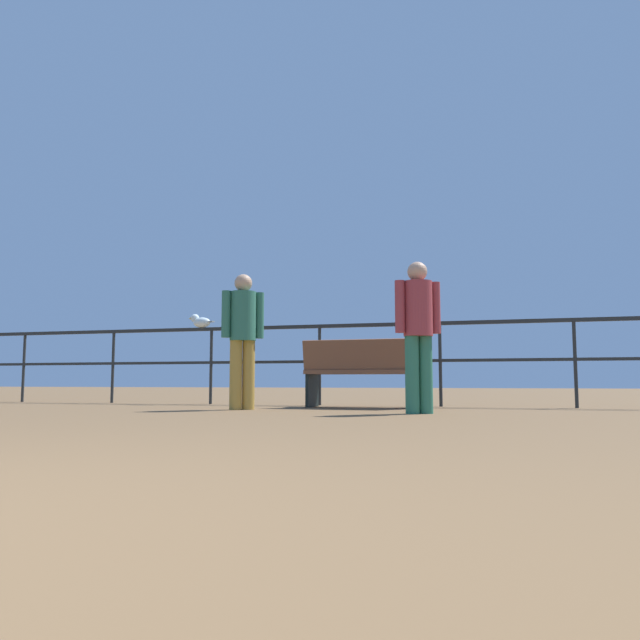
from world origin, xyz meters
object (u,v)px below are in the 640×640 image
at_px(person_by_bench, 418,326).
at_px(person_at_railing, 243,331).
at_px(bench_near_left, 362,369).
at_px(seagull_on_rail, 201,321).

bearing_deg(person_by_bench, person_at_railing, 170.96).
distance_m(person_by_bench, person_at_railing, 2.13).
bearing_deg(person_at_railing, person_by_bench, -9.04).
bearing_deg(person_at_railing, bench_near_left, 34.46).
relative_size(bench_near_left, person_at_railing, 0.91).
height_order(person_by_bench, seagull_on_rail, person_by_bench).
relative_size(person_by_bench, person_at_railing, 0.98).
xyz_separation_m(person_by_bench, person_at_railing, (-2.11, 0.34, 0.01)).
xyz_separation_m(bench_near_left, person_by_bench, (0.85, -1.19, 0.43)).
height_order(bench_near_left, person_by_bench, person_by_bench).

